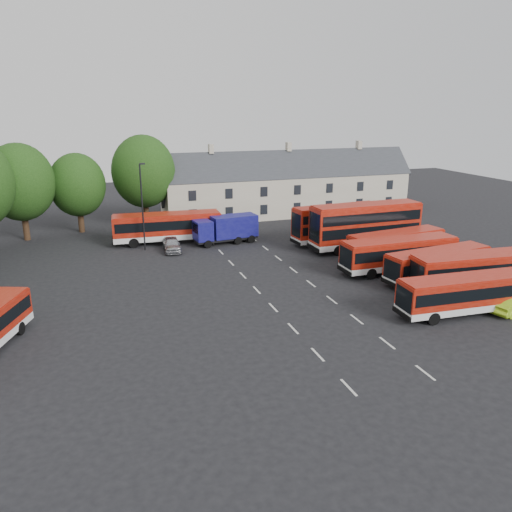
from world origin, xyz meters
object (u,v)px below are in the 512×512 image
object	(u,v)px
bus_row_a	(466,292)
bus_dd_south	(366,224)
lime_car	(512,304)
silver_car	(172,244)
lamppost	(142,205)
box_truck	(227,228)

from	to	relation	value
bus_row_a	bus_dd_south	xyz separation A→B (m)	(2.00, 17.87, 1.07)
bus_row_a	lime_car	xyz separation A→B (m)	(3.66, -0.86, -1.08)
bus_dd_south	lime_car	bearing A→B (deg)	-86.23
bus_row_a	silver_car	size ratio (longest dim) A/B	2.42
lamppost	silver_car	bearing A→B (deg)	-25.49
silver_car	lime_car	world-z (taller)	silver_car
box_truck	silver_car	distance (m)	6.57
silver_car	bus_dd_south	bearing A→B (deg)	-12.76
lamppost	lime_car	bearing A→B (deg)	-46.89
box_truck	silver_car	xyz separation A→B (m)	(-6.38, -1.20, -1.01)
bus_dd_south	lamppost	size ratio (longest dim) A/B	1.32
bus_dd_south	box_truck	world-z (taller)	bus_dd_south
box_truck	silver_car	world-z (taller)	box_truck
bus_dd_south	box_truck	size ratio (longest dim) A/B	1.66
lime_car	box_truck	bearing A→B (deg)	12.90
bus_row_a	lime_car	distance (m)	3.92
bus_row_a	lime_car	size ratio (longest dim) A/B	2.52
bus_row_a	bus_dd_south	bearing A→B (deg)	86.31
bus_dd_south	box_truck	distance (m)	15.26
bus_dd_south	silver_car	size ratio (longest dim) A/B	2.82
box_truck	lime_car	distance (m)	29.93
bus_row_a	lamppost	distance (m)	32.52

